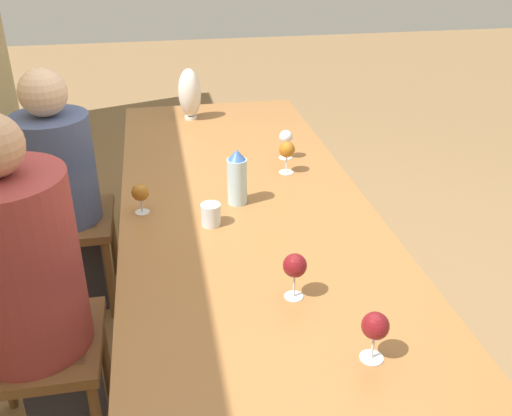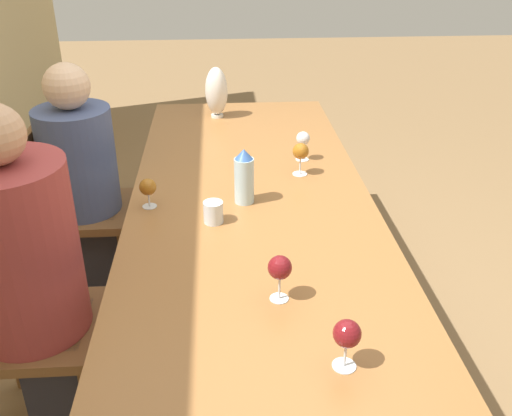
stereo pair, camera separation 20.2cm
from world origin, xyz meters
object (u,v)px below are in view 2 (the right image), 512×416
(wine_glass_0, at_px, (148,188))
(chair_far, at_px, (72,205))
(wine_glass_1, at_px, (303,139))
(vase, at_px, (216,92))
(wine_glass_4, at_px, (280,268))
(person_near, at_px, (30,276))
(wine_glass_5, at_px, (301,152))
(water_tumbler, at_px, (213,212))
(person_far, at_px, (84,177))
(chair_near, at_px, (16,322))
(water_bottle, at_px, (244,177))
(wine_glass_3, at_px, (347,335))

(wine_glass_0, bearing_deg, chair_far, 41.01)
(wine_glass_1, bearing_deg, vase, 31.09)
(wine_glass_4, relative_size, person_near, 0.12)
(wine_glass_5, height_order, person_near, person_near)
(water_tumbler, bearing_deg, vase, -1.08)
(wine_glass_4, xyz_separation_m, chair_far, (1.15, 0.90, -0.36))
(person_far, bearing_deg, chair_near, 174.84)
(wine_glass_4, bearing_deg, water_tumbler, 21.71)
(wine_glass_5, bearing_deg, person_near, 122.62)
(water_tumbler, height_order, wine_glass_1, wine_glass_1)
(wine_glass_1, bearing_deg, chair_far, 85.58)
(chair_near, bearing_deg, wine_glass_4, -106.03)
(water_bottle, height_order, person_near, person_near)
(person_near, relative_size, person_far, 1.08)
(chair_near, bearing_deg, water_bottle, -64.61)
(water_bottle, distance_m, person_far, 0.92)
(water_tumbler, relative_size, wine_glass_0, 0.69)
(vase, xyz_separation_m, wine_glass_4, (-1.72, -0.17, -0.04))
(vase, bearing_deg, water_tumbler, 178.92)
(water_bottle, xyz_separation_m, chair_far, (0.50, 0.83, -0.36))
(water_bottle, distance_m, wine_glass_5, 0.36)
(wine_glass_5, xyz_separation_m, chair_near, (-0.64, 1.09, -0.35))
(chair_near, height_order, person_far, person_far)
(vase, bearing_deg, person_far, 131.18)
(wine_glass_1, height_order, person_near, person_near)
(person_near, bearing_deg, person_far, -0.01)
(chair_near, relative_size, person_far, 0.74)
(wine_glass_1, height_order, wine_glass_5, wine_glass_5)
(water_tumbler, bearing_deg, chair_far, 46.81)
(wine_glass_1, relative_size, wine_glass_4, 0.92)
(wine_glass_5, distance_m, chair_near, 1.31)
(water_bottle, height_order, person_far, person_far)
(water_bottle, relative_size, chair_near, 0.26)
(water_tumbler, relative_size, wine_glass_5, 0.57)
(wine_glass_0, distance_m, wine_glass_5, 0.69)
(wine_glass_5, xyz_separation_m, person_near, (-0.64, 1.00, -0.16))
(water_bottle, distance_m, vase, 1.07)
(water_tumbler, relative_size, person_near, 0.07)
(water_tumbler, height_order, vase, vase)
(wine_glass_0, xyz_separation_m, chair_far, (0.52, 0.45, -0.33))
(water_bottle, relative_size, wine_glass_5, 1.55)
(wine_glass_5, bearing_deg, chair_near, 120.65)
(wine_glass_3, bearing_deg, person_far, 33.41)
(water_tumbler, relative_size, person_far, 0.07)
(water_tumbler, bearing_deg, wine_glass_1, -35.95)
(wine_glass_5, xyz_separation_m, person_far, (0.25, 1.00, -0.20))
(wine_glass_3, height_order, person_far, person_far)
(wine_glass_4, height_order, chair_near, wine_glass_4)
(wine_glass_0, xyz_separation_m, wine_glass_3, (-0.93, -0.58, 0.02))
(vase, bearing_deg, wine_glass_5, -156.23)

